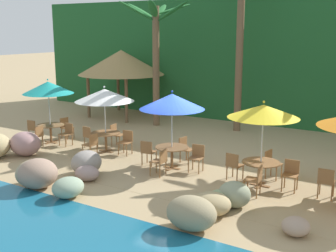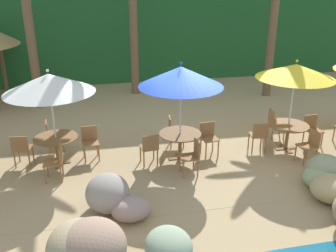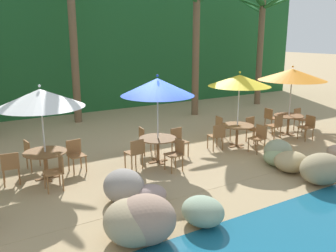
% 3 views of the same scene
% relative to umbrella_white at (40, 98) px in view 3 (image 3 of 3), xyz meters
% --- Properties ---
extents(ground_plane, '(120.00, 120.00, 0.00)m').
position_rel_umbrella_white_xyz_m(ground_plane, '(3.50, -0.20, -2.14)').
color(ground_plane, tan).
extents(terrace_deck, '(18.00, 5.20, 0.01)m').
position_rel_umbrella_white_xyz_m(terrace_deck, '(3.50, -0.20, -2.14)').
color(terrace_deck, tan).
rests_on(terrace_deck, ground).
extents(foliage_backdrop, '(28.00, 2.40, 6.00)m').
position_rel_umbrella_white_xyz_m(foliage_backdrop, '(3.50, 8.80, 0.86)').
color(foliage_backdrop, '#1E5628').
rests_on(foliage_backdrop, ground).
extents(rock_seawall, '(15.92, 3.25, 0.91)m').
position_rel_umbrella_white_xyz_m(rock_seawall, '(2.14, -3.05, -1.76)').
color(rock_seawall, gray).
rests_on(rock_seawall, ground).
extents(umbrella_white, '(2.18, 2.18, 2.49)m').
position_rel_umbrella_white_xyz_m(umbrella_white, '(0.00, 0.00, 0.00)').
color(umbrella_white, silver).
rests_on(umbrella_white, ground).
extents(dining_table_white, '(1.10, 1.10, 0.74)m').
position_rel_umbrella_white_xyz_m(dining_table_white, '(0.00, -0.00, -1.53)').
color(dining_table_white, brown).
rests_on(dining_table_white, ground).
extents(chair_white_seaward, '(0.45, 0.46, 0.87)m').
position_rel_umbrella_white_xyz_m(chair_white_seaward, '(0.84, 0.16, -1.63)').
color(chair_white_seaward, olive).
rests_on(chair_white_seaward, ground).
extents(chair_white_inland, '(0.47, 0.47, 0.87)m').
position_rel_umbrella_white_xyz_m(chair_white_inland, '(-0.19, 0.83, -1.63)').
color(chair_white_inland, olive).
rests_on(chair_white_inland, ground).
extents(chair_white_left, '(0.47, 0.48, 0.87)m').
position_rel_umbrella_white_xyz_m(chair_white_left, '(-0.85, 0.02, -1.63)').
color(chair_white_left, olive).
rests_on(chair_white_left, ground).
extents(chair_white_right, '(0.44, 0.44, 0.87)m').
position_rel_umbrella_white_xyz_m(chair_white_right, '(0.06, -0.85, -1.63)').
color(chair_white_right, olive).
rests_on(chair_white_right, ground).
extents(umbrella_blue, '(2.11, 2.11, 2.60)m').
position_rel_umbrella_white_xyz_m(umbrella_blue, '(3.14, -0.39, 0.10)').
color(umbrella_blue, silver).
rests_on(umbrella_blue, ground).
extents(dining_table_blue, '(1.10, 1.10, 0.74)m').
position_rel_umbrella_white_xyz_m(dining_table_blue, '(3.14, -0.39, -1.53)').
color(dining_table_blue, brown).
rests_on(dining_table_blue, ground).
extents(chair_blue_seaward, '(0.46, 0.47, 0.87)m').
position_rel_umbrella_white_xyz_m(chair_blue_seaward, '(3.98, -0.21, -1.63)').
color(chair_blue_seaward, olive).
rests_on(chair_blue_seaward, ground).
extents(chair_blue_inland, '(0.48, 0.47, 0.87)m').
position_rel_umbrella_white_xyz_m(chair_blue_inland, '(3.16, 0.46, -1.63)').
color(chair_blue_inland, olive).
rests_on(chair_blue_inland, ground).
extents(chair_blue_left, '(0.46, 0.47, 0.87)m').
position_rel_umbrella_white_xyz_m(chair_blue_left, '(2.31, -0.58, -1.63)').
color(chair_blue_left, olive).
rests_on(chair_blue_left, ground).
extents(chair_blue_right, '(0.43, 0.43, 0.87)m').
position_rel_umbrella_white_xyz_m(chair_blue_right, '(3.25, -1.24, -1.63)').
color(chair_blue_right, olive).
rests_on(chair_blue_right, ground).
extents(umbrella_yellow, '(2.04, 2.04, 2.54)m').
position_rel_umbrella_white_xyz_m(umbrella_yellow, '(6.20, -0.42, 0.09)').
color(umbrella_yellow, silver).
rests_on(umbrella_yellow, ground).
extents(dining_table_yellow, '(1.10, 1.10, 0.74)m').
position_rel_umbrella_white_xyz_m(dining_table_yellow, '(6.20, -0.42, -1.53)').
color(dining_table_yellow, brown).
rests_on(dining_table_yellow, ground).
extents(chair_yellow_seaward, '(0.45, 0.46, 0.87)m').
position_rel_umbrella_white_xyz_m(chair_yellow_seaward, '(7.04, -0.26, -1.63)').
color(chair_yellow_seaward, olive).
rests_on(chair_yellow_seaward, ground).
extents(chair_yellow_inland, '(0.48, 0.48, 0.87)m').
position_rel_umbrella_white_xyz_m(chair_yellow_inland, '(6.23, 0.44, -1.63)').
color(chair_yellow_inland, olive).
rests_on(chair_yellow_inland, ground).
extents(chair_yellow_left, '(0.47, 0.47, 0.87)m').
position_rel_umbrella_white_xyz_m(chair_yellow_left, '(5.34, -0.41, -1.63)').
color(chair_yellow_left, olive).
rests_on(chair_yellow_left, ground).
extents(chair_yellow_right, '(0.47, 0.46, 0.87)m').
position_rel_umbrella_white_xyz_m(chair_yellow_right, '(6.37, -1.26, -1.63)').
color(chair_yellow_right, olive).
rests_on(chair_yellow_right, ground).
extents(umbrella_orange, '(2.46, 2.46, 2.59)m').
position_rel_umbrella_white_xyz_m(umbrella_orange, '(8.88, -0.27, 0.12)').
color(umbrella_orange, silver).
rests_on(umbrella_orange, ground).
extents(dining_table_orange, '(1.10, 1.10, 0.74)m').
position_rel_umbrella_white_xyz_m(dining_table_orange, '(8.88, -0.27, -1.53)').
color(dining_table_orange, brown).
rests_on(dining_table_orange, ground).
extents(chair_orange_seaward, '(0.46, 0.47, 0.87)m').
position_rel_umbrella_white_xyz_m(chair_orange_seaward, '(9.72, -0.09, -1.63)').
color(chair_orange_seaward, olive).
rests_on(chair_orange_seaward, ground).
extents(chair_orange_inland, '(0.44, 0.44, 0.87)m').
position_rel_umbrella_white_xyz_m(chair_orange_inland, '(8.83, 0.58, -1.63)').
color(chair_orange_inland, olive).
rests_on(chair_orange_inland, ground).
extents(chair_orange_left, '(0.45, 0.46, 0.87)m').
position_rel_umbrella_white_xyz_m(chair_orange_left, '(8.04, -0.43, -1.63)').
color(chair_orange_left, olive).
rests_on(chair_orange_left, ground).
extents(chair_orange_right, '(0.46, 0.45, 0.87)m').
position_rel_umbrella_white_xyz_m(chair_orange_right, '(8.91, -1.13, -1.63)').
color(chair_orange_right, olive).
rests_on(chair_orange_right, ground).
extents(palm_tree_second, '(3.16, 3.24, 7.08)m').
position_rel_umbrella_white_xyz_m(palm_tree_second, '(2.76, 5.88, 2.63)').
color(palm_tree_second, brown).
rests_on(palm_tree_second, ground).
extents(palm_tree_third, '(2.97, 3.17, 5.94)m').
position_rel_umbrella_white_xyz_m(palm_tree_third, '(7.99, 4.49, 1.93)').
color(palm_tree_third, brown).
rests_on(palm_tree_third, ground).
extents(palm_tree_fourth, '(3.04, 3.05, 5.61)m').
position_rel_umbrella_white_xyz_m(palm_tree_fourth, '(12.48, 4.93, 1.74)').
color(palm_tree_fourth, brown).
rests_on(palm_tree_fourth, ground).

